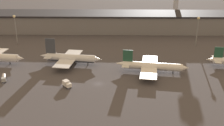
% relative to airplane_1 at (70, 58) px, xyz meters
% --- Properties ---
extents(ground, '(600.00, 600.00, 0.00)m').
position_rel_airplane_1_xyz_m(ground, '(17.55, -25.91, -3.70)').
color(ground, '#423F44').
extents(terminal_building, '(209.94, 29.48, 14.65)m').
position_rel_airplane_1_xyz_m(terminal_building, '(17.55, 74.30, 3.67)').
color(terminal_building, slate).
rests_on(terminal_building, ground).
extents(airplane_1, '(36.35, 30.36, 14.70)m').
position_rel_airplane_1_xyz_m(airplane_1, '(0.00, 0.00, 0.00)').
color(airplane_1, silver).
rests_on(airplane_1, ground).
extents(airplane_2, '(38.90, 33.97, 11.71)m').
position_rel_airplane_1_xyz_m(airplane_2, '(44.90, -10.95, -0.37)').
color(airplane_2, white).
rests_on(airplane_2, ground).
extents(service_vehicle_0, '(4.18, 7.06, 2.61)m').
position_rel_airplane_1_xyz_m(service_vehicle_0, '(-29.63, -22.99, -2.12)').
color(service_vehicle_0, '#9EA3A8').
rests_on(service_vehicle_0, ground).
extents(service_vehicle_3, '(4.96, 5.37, 3.14)m').
position_rel_airplane_1_xyz_m(service_vehicle_3, '(2.90, -29.66, -1.95)').
color(service_vehicle_3, white).
rests_on(service_vehicle_3, ground).
extents(lamp_post_0, '(1.80, 1.80, 20.73)m').
position_rel_airplane_1_xyz_m(lamp_post_0, '(-42.19, 35.48, 9.83)').
color(lamp_post_0, slate).
rests_on(lamp_post_0, ground).
extents(lamp_post_1, '(1.80, 1.80, 19.93)m').
position_rel_airplane_1_xyz_m(lamp_post_1, '(80.68, 35.48, 9.37)').
color(lamp_post_1, slate).
rests_on(lamp_post_1, ground).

